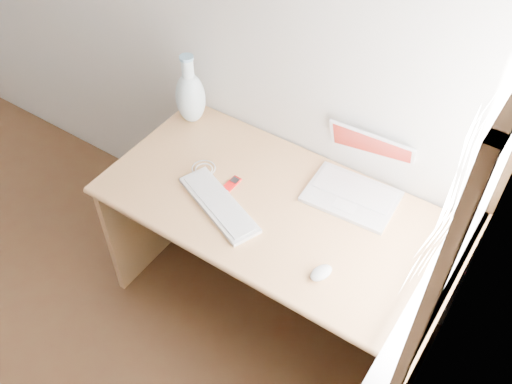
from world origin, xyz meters
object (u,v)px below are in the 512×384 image
Objects in this scene: external_keyboard at (219,204)px; vase at (190,96)px; desk at (285,226)px; laptop at (358,181)px.

external_keyboard is 1.28× the size of vase.
desk is 0.73m from vase.
desk is 4.12× the size of vase.
laptop is at bearing 35.46° from desk.
laptop reaches higher than desk.
laptop is at bearing 1.07° from vase.
external_keyboard reaches higher than desk.
vase is (-0.43, 0.37, 0.13)m from external_keyboard.
vase is (-0.85, -0.02, 0.08)m from laptop.
laptop is at bearing 64.26° from external_keyboard.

